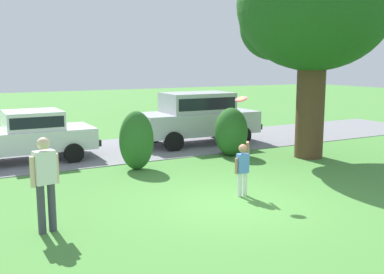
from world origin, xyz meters
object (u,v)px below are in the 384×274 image
object	(u,v)px
parked_sedan	(26,134)
parked_suv	(197,115)
child_thrower	(243,165)
adult_onlooker	(45,179)
oak_tree_large	(313,11)
frisbee	(241,99)

from	to	relation	value
parked_sedan	parked_suv	size ratio (longest dim) A/B	0.93
child_thrower	adult_onlooker	xyz separation A→B (m)	(-4.38, -0.17, 0.27)
parked_suv	child_thrower	xyz separation A→B (m)	(-2.37, -6.37, -0.36)
parked_sedan	oak_tree_large	bearing A→B (deg)	-23.88
parked_suv	child_thrower	bearing A→B (deg)	-110.38
child_thrower	frisbee	world-z (taller)	frisbee
oak_tree_large	parked_suv	xyz separation A→B (m)	(-2.05, 3.72, -3.53)
parked_suv	child_thrower	world-z (taller)	parked_suv
child_thrower	parked_sedan	bearing A→B (deg)	120.76
child_thrower	adult_onlooker	distance (m)	4.39
parked_suv	frisbee	bearing A→B (deg)	-110.19
frisbee	adult_onlooker	distance (m)	4.70
oak_tree_large	adult_onlooker	size ratio (longest dim) A/B	3.92
child_thrower	adult_onlooker	bearing A→B (deg)	-177.83
oak_tree_large	parked_suv	bearing A→B (deg)	118.89
oak_tree_large	adult_onlooker	bearing A→B (deg)	-162.22
parked_sedan	parked_suv	distance (m)	6.10
parked_sedan	child_thrower	distance (m)	7.28
oak_tree_large	adult_onlooker	world-z (taller)	oak_tree_large
oak_tree_large	child_thrower	bearing A→B (deg)	-148.99
adult_onlooker	parked_suv	bearing A→B (deg)	44.09
oak_tree_large	parked_suv	world-z (taller)	oak_tree_large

